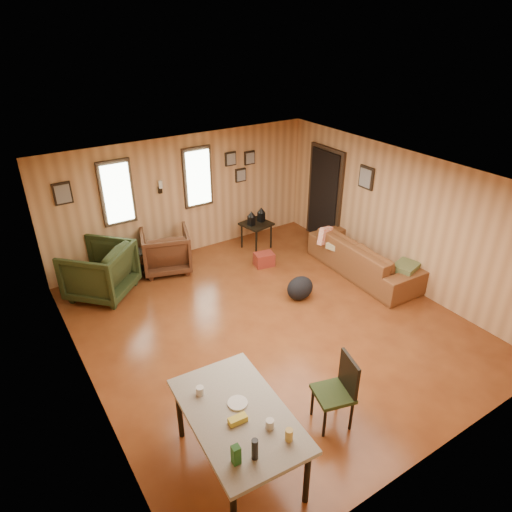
{
  "coord_description": "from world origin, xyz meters",
  "views": [
    {
      "loc": [
        -3.39,
        -4.85,
        4.41
      ],
      "look_at": [
        0.0,
        0.4,
        1.05
      ],
      "focal_mm": 32.0,
      "sensor_mm": 36.0,
      "label": 1
    }
  ],
  "objects_px": {
    "side_table": "(256,222)",
    "dining_table": "(238,419)",
    "recliner_brown": "(166,248)",
    "recliner_green": "(99,269)",
    "sofa": "(366,251)",
    "end_table": "(131,261)"
  },
  "relations": [
    {
      "from": "side_table",
      "to": "dining_table",
      "type": "xyz_separation_m",
      "value": [
        -3.02,
        -4.33,
        0.15
      ]
    },
    {
      "from": "recliner_brown",
      "to": "sofa",
      "type": "bearing_deg",
      "value": 163.02
    },
    {
      "from": "recliner_green",
      "to": "end_table",
      "type": "relative_size",
      "value": 1.62
    },
    {
      "from": "side_table",
      "to": "end_table",
      "type": "bearing_deg",
      "value": 175.01
    },
    {
      "from": "recliner_brown",
      "to": "recliner_green",
      "type": "relative_size",
      "value": 0.87
    },
    {
      "from": "sofa",
      "to": "side_table",
      "type": "relative_size",
      "value": 2.71
    },
    {
      "from": "recliner_brown",
      "to": "recliner_green",
      "type": "height_order",
      "value": "recliner_green"
    },
    {
      "from": "dining_table",
      "to": "recliner_green",
      "type": "bearing_deg",
      "value": 96.7
    },
    {
      "from": "end_table",
      "to": "recliner_green",
      "type": "bearing_deg",
      "value": -156.56
    },
    {
      "from": "sofa",
      "to": "recliner_brown",
      "type": "xyz_separation_m",
      "value": [
        -3.08,
        2.15,
        -0.01
      ]
    },
    {
      "from": "sofa",
      "to": "dining_table",
      "type": "bearing_deg",
      "value": 121.79
    },
    {
      "from": "recliner_green",
      "to": "end_table",
      "type": "distance_m",
      "value": 0.7
    },
    {
      "from": "sofa",
      "to": "recliner_brown",
      "type": "distance_m",
      "value": 3.76
    },
    {
      "from": "recliner_green",
      "to": "sofa",
      "type": "bearing_deg",
      "value": 112.23
    },
    {
      "from": "recliner_green",
      "to": "side_table",
      "type": "bearing_deg",
      "value": 136.96
    },
    {
      "from": "end_table",
      "to": "side_table",
      "type": "bearing_deg",
      "value": -4.99
    },
    {
      "from": "recliner_green",
      "to": "dining_table",
      "type": "relative_size",
      "value": 0.62
    },
    {
      "from": "sofa",
      "to": "end_table",
      "type": "distance_m",
      "value": 4.37
    },
    {
      "from": "recliner_brown",
      "to": "dining_table",
      "type": "distance_m",
      "value": 4.63
    },
    {
      "from": "end_table",
      "to": "sofa",
      "type": "bearing_deg",
      "value": -30.58
    },
    {
      "from": "end_table",
      "to": "side_table",
      "type": "relative_size",
      "value": 0.73
    },
    {
      "from": "recliner_green",
      "to": "dining_table",
      "type": "height_order",
      "value": "dining_table"
    }
  ]
}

